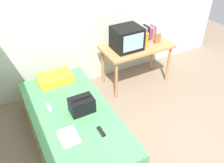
{
  "coord_description": "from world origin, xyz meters",
  "views": [
    {
      "loc": [
        -1.5,
        -1.39,
        2.54
      ],
      "look_at": [
        -0.21,
        1.01,
        0.56
      ],
      "focal_mm": 38.35,
      "sensor_mm": 36.0,
      "label": 1
    }
  ],
  "objects_px": {
    "pillow": "(55,78)",
    "tv": "(127,38)",
    "remote_dark": "(101,131)",
    "book_row": "(148,33)",
    "picture_frame": "(158,38)",
    "remote_silver": "(49,107)",
    "handbag": "(82,105)",
    "desk": "(137,50)",
    "water_bottle": "(146,40)",
    "magazine": "(69,137)",
    "bed": "(74,127)"
  },
  "relations": [
    {
      "from": "tv",
      "to": "remote_dark",
      "type": "bearing_deg",
      "value": -131.2
    },
    {
      "from": "desk",
      "to": "picture_frame",
      "type": "height_order",
      "value": "picture_frame"
    },
    {
      "from": "handbag",
      "to": "tv",
      "type": "bearing_deg",
      "value": 34.69
    },
    {
      "from": "tv",
      "to": "pillow",
      "type": "height_order",
      "value": "tv"
    },
    {
      "from": "magazine",
      "to": "book_row",
      "type": "bearing_deg",
      "value": 32.84
    },
    {
      "from": "pillow",
      "to": "tv",
      "type": "bearing_deg",
      "value": -1.14
    },
    {
      "from": "desk",
      "to": "magazine",
      "type": "distance_m",
      "value": 1.93
    },
    {
      "from": "bed",
      "to": "pillow",
      "type": "bearing_deg",
      "value": 88.46
    },
    {
      "from": "desk",
      "to": "remote_dark",
      "type": "height_order",
      "value": "desk"
    },
    {
      "from": "pillow",
      "to": "remote_silver",
      "type": "distance_m",
      "value": 0.59
    },
    {
      "from": "pillow",
      "to": "bed",
      "type": "bearing_deg",
      "value": -91.54
    },
    {
      "from": "water_bottle",
      "to": "book_row",
      "type": "xyz_separation_m",
      "value": [
        0.2,
        0.24,
        -0.01
      ]
    },
    {
      "from": "remote_dark",
      "to": "remote_silver",
      "type": "distance_m",
      "value": 0.79
    },
    {
      "from": "book_row",
      "to": "remote_silver",
      "type": "height_order",
      "value": "book_row"
    },
    {
      "from": "water_bottle",
      "to": "picture_frame",
      "type": "distance_m",
      "value": 0.25
    },
    {
      "from": "bed",
      "to": "picture_frame",
      "type": "distance_m",
      "value": 1.97
    },
    {
      "from": "water_bottle",
      "to": "book_row",
      "type": "relative_size",
      "value": 0.97
    },
    {
      "from": "desk",
      "to": "magazine",
      "type": "xyz_separation_m",
      "value": [
        -1.59,
        -1.08,
        -0.16
      ]
    },
    {
      "from": "pillow",
      "to": "handbag",
      "type": "distance_m",
      "value": 0.79
    },
    {
      "from": "magazine",
      "to": "remote_silver",
      "type": "xyz_separation_m",
      "value": [
        -0.06,
        0.57,
        0.01
      ]
    },
    {
      "from": "bed",
      "to": "tv",
      "type": "xyz_separation_m",
      "value": [
        1.22,
        0.74,
        0.67
      ]
    },
    {
      "from": "pillow",
      "to": "magazine",
      "type": "height_order",
      "value": "pillow"
    },
    {
      "from": "pillow",
      "to": "handbag",
      "type": "relative_size",
      "value": 1.61
    },
    {
      "from": "tv",
      "to": "handbag",
      "type": "xyz_separation_m",
      "value": [
        -1.09,
        -0.76,
        -0.33
      ]
    },
    {
      "from": "book_row",
      "to": "handbag",
      "type": "distance_m",
      "value": 1.85
    },
    {
      "from": "bed",
      "to": "book_row",
      "type": "xyz_separation_m",
      "value": [
        1.71,
        0.88,
        0.6
      ]
    },
    {
      "from": "water_bottle",
      "to": "pillow",
      "type": "height_order",
      "value": "water_bottle"
    },
    {
      "from": "picture_frame",
      "to": "water_bottle",
      "type": "bearing_deg",
      "value": -174.48
    },
    {
      "from": "magazine",
      "to": "remote_silver",
      "type": "bearing_deg",
      "value": 95.97
    },
    {
      "from": "water_bottle",
      "to": "picture_frame",
      "type": "height_order",
      "value": "water_bottle"
    },
    {
      "from": "desk",
      "to": "magazine",
      "type": "height_order",
      "value": "desk"
    },
    {
      "from": "bed",
      "to": "handbag",
      "type": "relative_size",
      "value": 6.67
    },
    {
      "from": "book_row",
      "to": "picture_frame",
      "type": "distance_m",
      "value": 0.23
    },
    {
      "from": "desk",
      "to": "book_row",
      "type": "relative_size",
      "value": 4.67
    },
    {
      "from": "picture_frame",
      "to": "remote_dark",
      "type": "bearing_deg",
      "value": -145.06
    },
    {
      "from": "water_bottle",
      "to": "book_row",
      "type": "distance_m",
      "value": 0.31
    },
    {
      "from": "handbag",
      "to": "remote_silver",
      "type": "relative_size",
      "value": 2.08
    },
    {
      "from": "desk",
      "to": "book_row",
      "type": "bearing_deg",
      "value": 24.76
    },
    {
      "from": "book_row",
      "to": "remote_dark",
      "type": "bearing_deg",
      "value": -139.14
    },
    {
      "from": "remote_dark",
      "to": "handbag",
      "type": "bearing_deg",
      "value": 97.46
    },
    {
      "from": "desk",
      "to": "handbag",
      "type": "height_order",
      "value": "desk"
    },
    {
      "from": "remote_silver",
      "to": "pillow",
      "type": "bearing_deg",
      "value": 64.56
    },
    {
      "from": "picture_frame",
      "to": "magazine",
      "type": "relative_size",
      "value": 0.58
    },
    {
      "from": "pillow",
      "to": "remote_dark",
      "type": "distance_m",
      "value": 1.22
    },
    {
      "from": "handbag",
      "to": "remote_dark",
      "type": "xyz_separation_m",
      "value": [
        0.06,
        -0.43,
        -0.09
      ]
    },
    {
      "from": "remote_silver",
      "to": "remote_dark",
      "type": "bearing_deg",
      "value": -58.86
    },
    {
      "from": "tv",
      "to": "water_bottle",
      "type": "bearing_deg",
      "value": -18.87
    },
    {
      "from": "desk",
      "to": "picture_frame",
      "type": "xyz_separation_m",
      "value": [
        0.34,
        -0.08,
        0.18
      ]
    },
    {
      "from": "desk",
      "to": "handbag",
      "type": "relative_size",
      "value": 3.87
    },
    {
      "from": "tv",
      "to": "book_row",
      "type": "bearing_deg",
      "value": 15.93
    }
  ]
}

